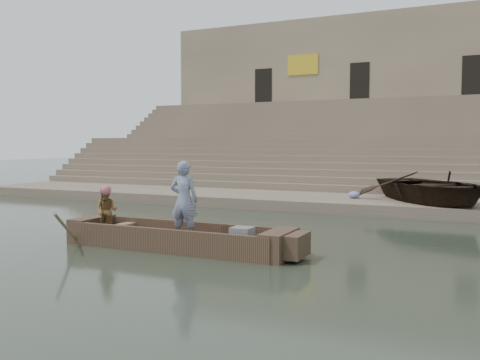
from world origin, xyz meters
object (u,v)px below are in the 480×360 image
Objects in this scene: main_rowboat at (178,244)px; beached_rowboat at (432,187)px; standing_man at (184,200)px; rowing_man at (106,211)px; television at (242,236)px.

beached_rowboat reaches higher than main_rowboat.
rowing_man is at bearing -1.22° from standing_man.
television is (1.66, -0.00, 0.31)m from main_rowboat.
television is at bearing 172.10° from standing_man.
television is (3.62, 0.16, -0.38)m from rowing_man.
standing_man is 10.16m from beached_rowboat.
standing_man is at bearing 178.63° from television.
standing_man is at bearing -12.28° from rowing_man.
rowing_man reaches higher than television.
standing_man reaches higher than television.
standing_man reaches higher than main_rowboat.
television is at bearing -0.00° from main_rowboat.
main_rowboat is at bearing 180.00° from television.
television is 0.09× the size of beached_rowboat.
beached_rowboat is at bearing 70.44° from television.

